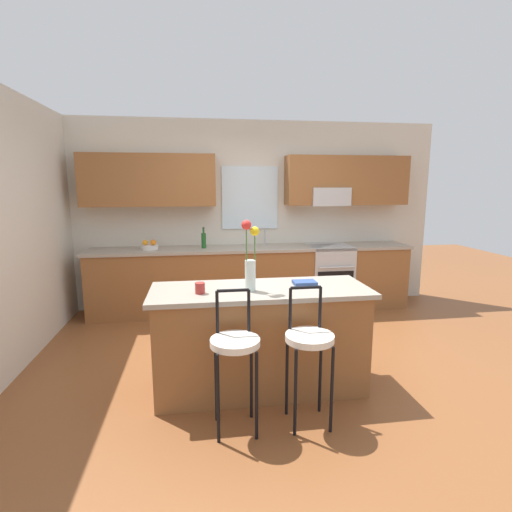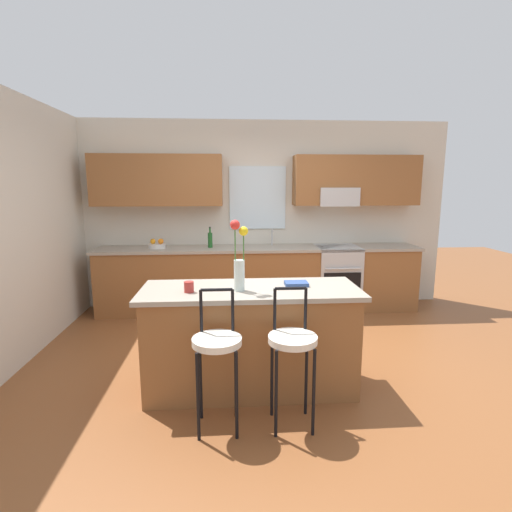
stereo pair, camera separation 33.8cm
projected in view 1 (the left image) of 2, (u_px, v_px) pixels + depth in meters
ground_plane at (276, 360)px, 4.08m from camera, size 14.00×14.00×0.00m
wall_left at (9, 231)px, 3.76m from camera, size 0.12×4.60×2.70m
back_wall_assembly at (251, 204)px, 5.74m from camera, size 5.60×0.50×2.70m
counter_run at (253, 278)px, 5.65m from camera, size 4.56×0.64×0.92m
sink_faucet at (265, 236)px, 5.71m from camera, size 0.02×0.13×0.23m
oven_range at (329, 276)px, 5.79m from camera, size 0.60×0.64×0.92m
kitchen_island at (260, 338)px, 3.44m from camera, size 1.87×0.71×0.92m
bar_stool_near at (235, 348)px, 2.82m from camera, size 0.36×0.36×1.04m
bar_stool_middle at (309, 344)px, 2.90m from camera, size 0.36×0.36×1.04m
flower_vase at (250, 261)px, 3.23m from camera, size 0.15×0.10×0.59m
mug_ceramic at (200, 288)px, 3.19m from camera, size 0.08×0.08×0.09m
cookbook at (305, 283)px, 3.48m from camera, size 0.20×0.15×0.03m
fruit_bowl_oranges at (149, 246)px, 5.36m from camera, size 0.24×0.24×0.13m
bottle_olive_oil at (204, 240)px, 5.45m from camera, size 0.06×0.06×0.29m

